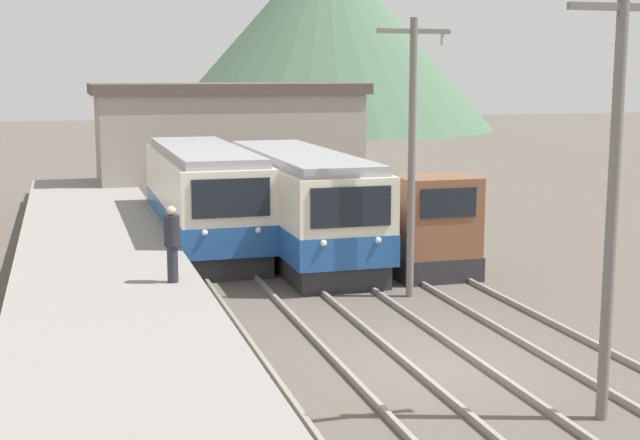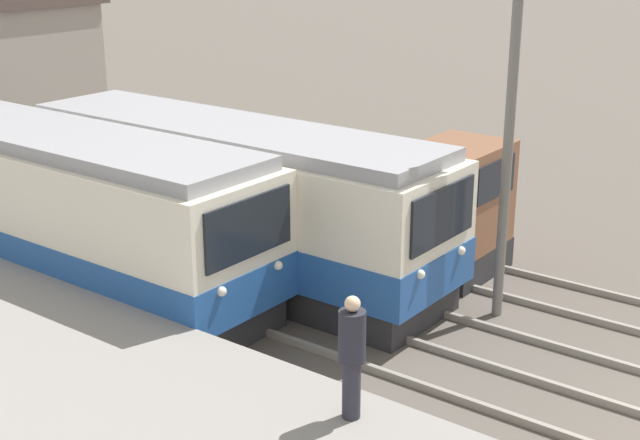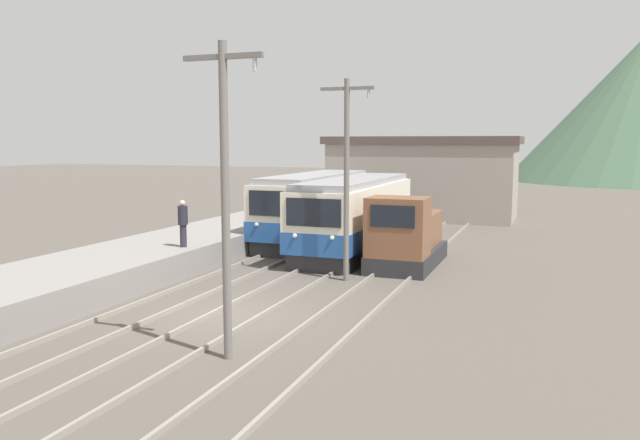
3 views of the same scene
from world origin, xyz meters
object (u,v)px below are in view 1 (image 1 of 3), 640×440
Objects in this scene: commuter_train_center at (300,208)px; catenary_mast_near at (614,191)px; catenary_mast_mid at (412,148)px; person_on_platform at (172,241)px; commuter_train_left at (204,202)px; shunting_locomotive at (415,229)px.

catenary_mast_near is at bearing -84.19° from commuter_train_center.
person_on_platform is (-6.42, -0.88, -1.97)m from catenary_mast_mid.
catenary_mast_mid reaches higher than commuter_train_center.
commuter_train_left is 1.41× the size of catenary_mast_near.
shunting_locomotive is 0.75× the size of catenary_mast_near.
commuter_train_center is 3.94m from shunting_locomotive.
commuter_train_center is at bearing 53.93° from person_on_platform.
catenary_mast_near is 4.00× the size of person_on_platform.
shunting_locomotive reaches higher than person_on_platform.
commuter_train_left is 0.96× the size of commuter_train_center.
catenary_mast_near reaches higher than commuter_train_left.
shunting_locomotive is (3.00, -2.52, -0.40)m from commuter_train_center.
commuter_train_left is 7.43m from shunting_locomotive.
commuter_train_left is 1.41× the size of catenary_mast_mid.
person_on_platform is (-2.12, -8.86, 0.40)m from commuter_train_left.
person_on_platform is at bearing -103.44° from commuter_train_left.
commuter_train_center is 8.36m from person_on_platform.
commuter_train_left is 17.63m from catenary_mast_near.
catenary_mast_near is at bearing -96.92° from shunting_locomotive.
shunting_locomotive is 2.99× the size of person_on_platform.
commuter_train_center is 15.08m from catenary_mast_near.
shunting_locomotive is at bearing 66.03° from catenary_mast_mid.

